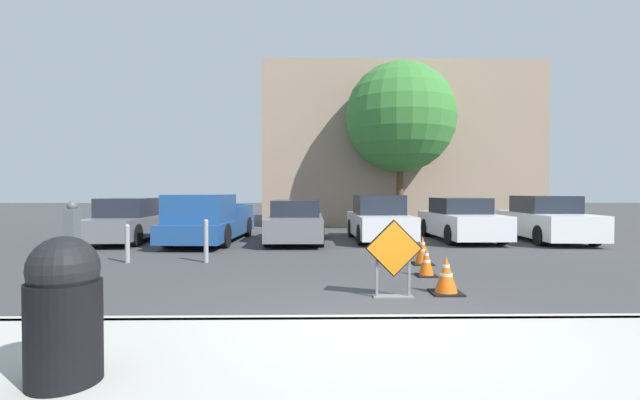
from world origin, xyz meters
The scene contains 19 objects.
ground_plane centered at (0.00, 10.00, 0.00)m, with size 96.00×96.00×0.00m, color #3D3D3F.
sidewalk_strip centered at (0.00, -1.35, 0.07)m, with size 22.71×2.70×0.14m.
curb_lip centered at (0.00, 0.00, 0.07)m, with size 22.71×0.20×0.14m.
road_closed_sign centered at (0.51, 1.51, 0.67)m, with size 0.92×0.20×1.25m.
traffic_cone_nearest centered at (1.44, 1.77, 0.30)m, with size 0.50×0.50×0.62m.
traffic_cone_second centered at (1.50, 3.24, 0.29)m, with size 0.39×0.39×0.60m.
traffic_cone_third centered at (1.78, 4.62, 0.32)m, with size 0.47×0.47×0.66m.
parked_car_nearest centered at (-7.06, 9.32, 0.68)m, with size 1.89×4.55×1.47m.
pickup_truck centered at (-4.22, 8.89, 0.72)m, with size 2.14×5.59×1.60m.
parked_car_second centered at (-1.35, 9.08, 0.66)m, with size 1.82×4.27×1.40m.
parked_car_third centered at (1.51, 9.47, 0.71)m, with size 1.92×4.11×1.57m.
parked_car_fourth centered at (4.36, 9.51, 0.69)m, with size 1.96×4.33×1.47m.
parked_car_fifth centered at (7.22, 9.27, 0.71)m, with size 2.05×4.53×1.55m.
trash_bin centered at (-2.80, -1.77, 0.74)m, with size 0.57×0.57×1.20m.
bollard_nearest centered at (-3.33, 4.95, 0.55)m, with size 0.12×0.12×1.04m.
bollard_second centered at (-5.20, 4.95, 0.49)m, with size 0.12×0.12×0.93m.
parking_meter centered at (-3.49, -0.42, 1.12)m, with size 0.11×0.15×1.45m.
building_facade_backdrop centered at (3.68, 17.55, 4.01)m, with size 13.76×5.00×8.02m.
street_tree_behind_lot centered at (3.14, 13.91, 5.02)m, with size 4.94×4.94×7.50m.
Camera 1 is at (-0.77, -5.27, 1.70)m, focal length 24.00 mm.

